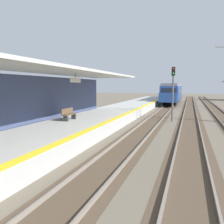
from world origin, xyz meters
The scene contains 7 objects.
station_platform centered at (-2.50, 16.00, 0.45)m, with size 5.00×80.00×0.91m.
station_building_with_canopy centered at (-4.30, 11.25, 2.66)m, with size 4.85×24.00×4.43m.
track_pair_nearest_platform centered at (1.90, 20.00, 0.05)m, with size 2.34×120.00×0.16m.
track_pair_middle centered at (5.30, 20.00, 0.05)m, with size 2.34×120.00×0.16m.
approaching_train centered at (1.90, 46.24, 2.18)m, with size 2.93×19.60×4.76m.
rail_signal_post centered at (3.63, 21.96, 3.19)m, with size 0.32×0.34×5.20m.
platform_bench centered at (-3.22, 14.07, 1.37)m, with size 0.45×1.60×0.88m.
Camera 1 is at (5.18, -1.01, 3.40)m, focal length 37.29 mm.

